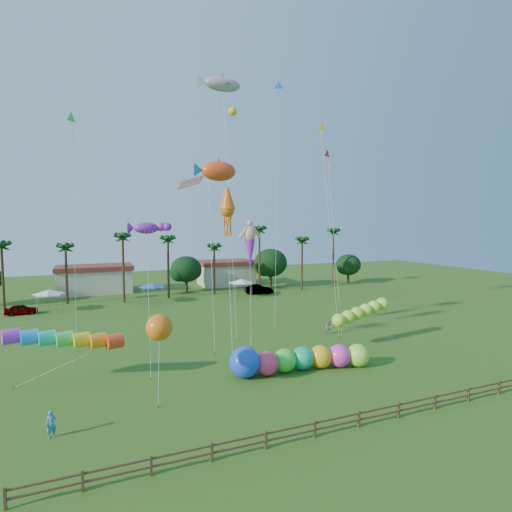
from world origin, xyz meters
name	(u,v)px	position (x,y,z in m)	size (l,w,h in m)	color
ground	(308,389)	(0.00, 0.00, 0.00)	(160.00, 160.00, 0.00)	#285116
tree_line	(202,268)	(3.57, 44.00, 4.28)	(69.46, 8.91, 11.00)	#3A2819
buildings_row	(159,278)	(-3.09, 50.00, 2.00)	(35.00, 7.00, 4.00)	beige
tent_row	(153,286)	(-6.00, 36.33, 2.75)	(31.00, 4.00, 0.60)	white
fence	(359,417)	(0.00, -6.00, 0.61)	(36.12, 0.12, 1.00)	brown
car_a	(21,310)	(-23.29, 35.48, 0.67)	(1.58, 3.93, 1.34)	#4C4C54
car_b	(259,289)	(12.04, 37.87, 0.79)	(1.68, 4.81, 1.58)	#4C4C54
spectator_a	(51,424)	(-16.72, -0.36, 0.78)	(0.57, 0.37, 1.56)	teal
spectator_b	(329,327)	(9.37, 11.85, 0.79)	(0.76, 0.59, 1.57)	gray
caterpillar_inflatable	(296,359)	(0.78, 3.38, 1.03)	(12.05, 3.69, 2.45)	#DC3A62
blue_ball	(245,364)	(-3.31, 4.24, 0.93)	(1.86, 1.86, 1.86)	blue
rainbow_tube	(85,344)	(-14.99, 6.84, 3.12)	(9.13, 2.54, 3.68)	#ED3F1A
green_worm	(339,320)	(7.42, 7.12, 2.77)	(11.07, 4.15, 3.56)	#A0E833
orange_ball_kite	(159,328)	(-10.36, 1.63, 5.20)	(1.82, 1.82, 6.08)	orange
merman_kite	(250,245)	(1.24, 14.68, 9.79)	(2.54, 4.85, 12.03)	#E5A382
fish_kite	(219,171)	(-2.26, 14.38, 17.33)	(5.57, 5.54, 18.44)	#EB421A
shark_kite	(223,85)	(-0.19, 19.33, 27.61)	(5.87, 7.86, 28.61)	#9394A0
squid_kite	(227,210)	(-2.33, 11.49, 13.34)	(1.74, 4.53, 15.53)	orange
lobster_kite	(147,228)	(-10.04, 9.68, 11.68)	(3.99, 5.26, 12.37)	purple
delta_kite_red	(328,157)	(11.14, 15.36, 19.67)	(1.19, 4.62, 20.66)	red
delta_kite_yellow	(321,131)	(9.85, 14.68, 22.42)	(1.30, 4.67, 23.45)	yellow
delta_kite_green	(71,121)	(-15.84, 20.46, 22.37)	(1.08, 5.37, 23.38)	#36E851
delta_kite_blue	(278,90)	(6.77, 19.45, 27.88)	(2.64, 3.86, 29.09)	blue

